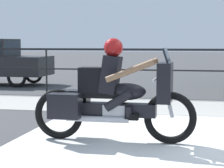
% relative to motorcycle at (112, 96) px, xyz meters
% --- Properties ---
extents(crosswalk_band, '(3.55, 6.00, 0.01)m').
position_rel_motorcycle_xyz_m(crosswalk_band, '(0.27, 0.16, -0.70)').
color(crosswalk_band, silver).
rests_on(crosswalk_band, ground).
extents(motorcycle, '(2.53, 0.76, 1.58)m').
position_rel_motorcycle_xyz_m(motorcycle, '(0.00, 0.00, 0.00)').
color(motorcycle, black).
rests_on(motorcycle, ground).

